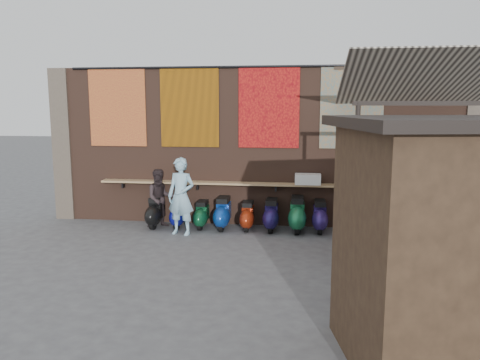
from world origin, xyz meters
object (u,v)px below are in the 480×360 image
Objects in this scene: shopper_tan at (380,206)px; scooter_stool_6 at (297,215)px; scooter_stool_2 at (202,215)px; scooter_stool_7 at (320,216)px; scooter_stool_3 at (223,213)px; scooter_stool_5 at (271,215)px; diner_left at (181,196)px; shopper_grey at (397,218)px; scooter_stool_1 at (179,213)px; scooter_stool_0 at (156,212)px; diner_right at (160,198)px; shopper_navy at (356,226)px; market_stall at (464,250)px; shelf_box at (308,179)px; scooter_stool_4 at (248,216)px.

scooter_stool_6 is at bearing 109.87° from shopper_tan.
scooter_stool_7 is (2.91, 0.03, 0.04)m from scooter_stool_2.
scooter_stool_3 is 1.20m from scooter_stool_5.
scooter_stool_3 is at bearing 46.71° from diner_left.
scooter_stool_3 is 0.93× the size of scooter_stool_6.
scooter_stool_2 is at bearing -179.35° from scooter_stool_7.
shopper_grey is (1.37, -2.12, 0.51)m from scooter_stool_7.
scooter_stool_1 is 0.90× the size of scooter_stool_3.
scooter_stool_0 is 0.44× the size of shopper_tan.
diner_right is at bearing 179.83° from scooter_stool_6.
scooter_stool_6 is at bearing -68.78° from shopper_navy.
market_stall is at bearing -52.78° from scooter_stool_2.
scooter_stool_7 is at bearing 92.80° from market_stall.
scooter_stool_1 is 0.92× the size of scooter_stool_5.
diner_left reaches higher than scooter_stool_3.
shelf_box is 0.87× the size of scooter_stool_2.
shopper_grey reaches higher than shelf_box.
scooter_stool_0 is 0.29× the size of market_stall.
scooter_stool_0 is 0.90× the size of scooter_stool_6.
shopper_tan is at bearing -11.01° from scooter_stool_0.
scooter_stool_5 is at bearing 0.59° from scooter_stool_0.
scooter_stool_6 is 0.60× the size of diner_right.
scooter_stool_5 is 0.44× the size of diner_left.
scooter_stool_2 is (-2.61, -0.29, -0.91)m from shelf_box.
shopper_tan is (-0.14, 1.01, 0.02)m from shopper_grey.
shopper_tan is (2.99, -1.06, 0.57)m from scooter_stool_4.
shelf_box is 2.71m from shopper_navy.
scooter_stool_1 is at bearing -24.98° from diner_right.
shopper_grey is at bearing -176.65° from shopper_navy.
diner_right is at bearing 152.31° from diner_left.
scooter_stool_6 is 1.11× the size of scooter_stool_7.
scooter_stool_4 is (2.33, 0.03, -0.03)m from scooter_stool_0.
shopper_tan is at bearing -125.27° from shopper_navy.
market_stall reaches higher than scooter_stool_2.
diner_right reaches higher than scooter_stool_3.
scooter_stool_0 is at bearing -179.30° from scooter_stool_4.
scooter_stool_5 reaches higher than scooter_stool_2.
diner_right is at bearing -179.95° from scooter_stool_4.
diner_right is (-2.79, -0.00, 0.35)m from scooter_stool_5.
scooter_stool_1 is 0.59m from scooter_stool_2.
shopper_navy is at bearing 92.25° from market_stall.
market_stall is (3.17, -5.68, 1.05)m from scooter_stool_4.
scooter_stool_3 is 0.47× the size of shopper_grey.
shopper_navy reaches higher than scooter_stool_1.
diner_right is 7.85m from market_stall.
scooter_stool_2 is 4.17m from shopper_navy.
diner_right is 5.73m from shopper_grey.
scooter_stool_3 is at bearing -42.72° from shopper_navy.
shelf_box is 3.71m from diner_right.
shopper_grey is at bearing -39.21° from scooter_stool_5.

